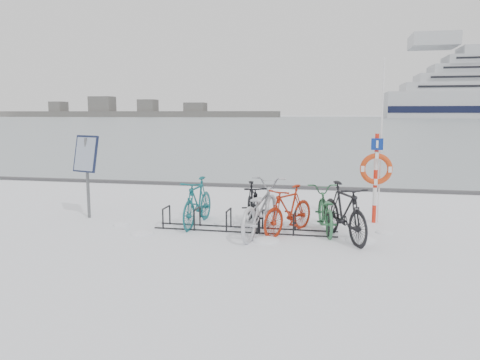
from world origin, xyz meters
name	(u,v)px	position (x,y,z in m)	size (l,w,h in m)	color
ground	(245,230)	(0.00, 0.00, 0.00)	(900.00, 900.00, 0.00)	white
ice_sheet	(330,120)	(0.00, 155.00, 0.01)	(400.00, 298.00, 0.02)	#9AA5AD
quay_edge	(278,187)	(0.00, 5.90, 0.05)	(400.00, 0.25, 0.10)	#3F3F42
bike_rack	(245,222)	(0.00, 0.00, 0.18)	(4.00, 0.48, 0.46)	black
info_board	(86,159)	(-3.98, 0.46, 1.45)	(0.72, 0.44, 2.01)	#595B5E
lifebuoy_station	(376,169)	(2.82, 1.28, 1.27)	(0.73, 0.22, 3.78)	red
shoreline	(130,112)	(-122.02, 260.00, 2.79)	(180.00, 12.00, 9.50)	#4B4B4B
bike_0	(198,201)	(-1.16, 0.33, 0.56)	(0.52, 1.86, 1.12)	#10545B
bike_1	(253,204)	(0.12, 0.39, 0.52)	(0.49, 1.73, 1.04)	black
bike_2	(260,206)	(0.36, -0.18, 0.59)	(0.78, 2.25, 1.18)	#B1B3BA
bike_3	(289,208)	(0.95, 0.02, 0.53)	(0.49, 1.75, 1.05)	#9A220D
bike_4	(325,208)	(1.70, 0.35, 0.49)	(0.66, 1.88, 0.99)	#2E6B40
bike_5	(344,210)	(2.10, -0.25, 0.59)	(0.56, 1.97, 1.19)	black
snow_drifts	(264,233)	(0.45, -0.13, 0.00)	(6.23, 2.07, 0.21)	white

